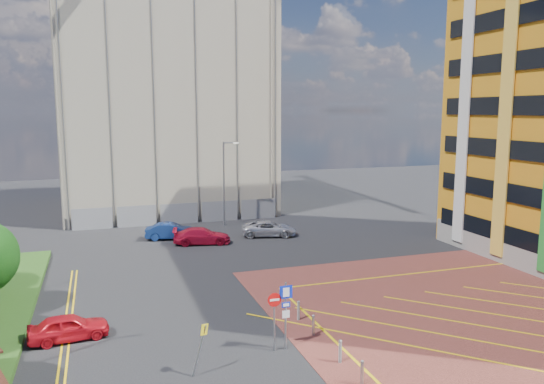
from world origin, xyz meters
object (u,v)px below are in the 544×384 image
warning_sign (201,343)px  car_red_left (69,327)px  car_blue_back (171,231)px  car_silver_back (269,229)px  sign_cluster (282,309)px  lamp_back (225,180)px  car_red_back (202,236)px

warning_sign → car_red_left: 7.70m
car_blue_back → car_silver_back: (8.32, -1.57, -0.04)m
sign_cluster → car_silver_back: bearing=73.4°
lamp_back → warning_sign: bearing=-105.3°
car_red_back → car_red_left: bearing=160.1°
sign_cluster → car_red_back: 20.58m
car_red_left → car_silver_back: (15.69, 17.18, 0.03)m
sign_cluster → car_red_left: size_ratio=0.86×
lamp_back → warning_sign: lamp_back is taller
sign_cluster → car_red_left: 10.31m
sign_cluster → car_red_back: size_ratio=0.69×
lamp_back → car_silver_back: 7.19m
warning_sign → car_silver_back: warning_sign is taller
warning_sign → car_silver_back: bearing=65.5°
sign_cluster → car_red_left: (-9.30, 4.25, -1.32)m
sign_cluster → car_silver_back: size_ratio=0.67×
car_blue_back → car_silver_back: bearing=-89.4°
car_red_left → car_blue_back: size_ratio=0.87×
lamp_back → car_red_left: size_ratio=2.16×
warning_sign → car_silver_back: size_ratio=0.47×
sign_cluster → car_blue_back: bearing=94.8°
warning_sign → car_blue_back: size_ratio=0.53×
car_red_left → lamp_back: bearing=-36.6°
lamp_back → car_red_back: bearing=-118.5°
lamp_back → warning_sign: (-7.71, -28.22, -2.93)m
sign_cluster → warning_sign: bearing=-162.9°
car_red_left → car_blue_back: car_blue_back is taller
car_red_left → car_silver_back: car_silver_back is taller
warning_sign → car_blue_back: (2.00, 24.21, -0.73)m
car_blue_back → car_red_back: size_ratio=0.91×
car_red_left → car_silver_back: bearing=-49.2°
lamp_back → car_red_back: 8.24m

